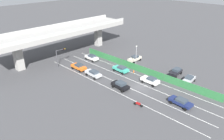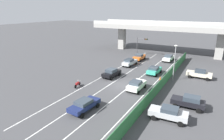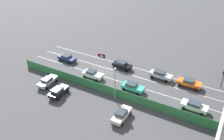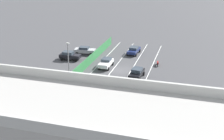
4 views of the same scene
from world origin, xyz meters
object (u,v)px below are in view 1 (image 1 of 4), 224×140
Objects in this scene: car_taxi_teal at (121,69)px; parked_wagon_silver at (189,79)px; motorcycle at (138,104)px; car_sedan_white at (92,57)px; traffic_cone at (134,71)px; parked_sedan_dark at (176,72)px; car_taxi_orange at (79,67)px; car_sedan_black at (120,85)px; street_lamp at (136,55)px; parked_sedan_cream at (135,58)px; car_sedan_silver at (93,73)px; car_sedan_navy at (181,102)px; traffic_light at (60,54)px; car_hatchback_white at (150,80)px.

parked_wagon_silver reaches higher than car_taxi_teal.
motorcycle is at bearing -125.92° from car_taxi_teal.
traffic_cone is at bearing -82.17° from car_sedan_white.
parked_sedan_dark is at bearing -53.68° from car_taxi_teal.
motorcycle is (-2.48, -21.70, -0.44)m from car_taxi_orange.
street_lamp is at bearing 21.18° from car_sedan_black.
car_sedan_black is 11.83m from street_lamp.
car_taxi_teal is 11.57m from car_sedan_white.
street_lamp is at bearing 100.37° from parked_wagon_silver.
parked_sedan_dark is 0.95× the size of parked_sedan_cream.
parked_wagon_silver is at bearing -54.12° from car_sedan_silver.
car_sedan_navy is 21.92m from car_sedan_silver.
traffic_light is at bearing 128.16° from street_lamp.
car_hatchback_white is at bearing -61.14° from car_sedan_silver.
car_taxi_orange is 6.36m from traffic_light.
traffic_light is (-1.98, 20.19, 2.62)m from car_sedan_black.
car_sedan_black reaches higher than car_taxi_orange.
car_sedan_black is at bearing 69.36° from motorcycle.
parked_sedan_cream is at bearing 27.40° from car_sedan_black.
car_sedan_white is at bearing 20.89° from car_taxi_orange.
car_sedan_silver is at bearing 118.86° from car_hatchback_white.
traffic_light reaches higher than car_sedan_black.
motorcycle is at bearing -91.39° from traffic_light.
car_sedan_black is 0.93× the size of car_sedan_silver.
traffic_light reaches higher than car_taxi_orange.
motorcycle is 0.43× the size of parked_wagon_silver.
parked_sedan_dark is at bearing -70.25° from car_sedan_white.
motorcycle is at bearing 170.43° from parked_wagon_silver.
street_lamp reaches higher than parked_wagon_silver.
parked_wagon_silver reaches higher than motorcycle.
traffic_cone is at bearing -152.89° from street_lamp.
car_sedan_navy is 0.71× the size of street_lamp.
parked_wagon_silver is 1.06× the size of parked_sedan_dark.
car_sedan_silver is 1.04× the size of parked_wagon_silver.
car_sedan_silver is 10.54m from traffic_cone.
car_sedan_white is at bearing 130.00° from parked_sedan_cream.
car_taxi_orange is 1.03× the size of parked_sedan_cream.
car_sedan_white is 12.60m from parked_sedan_cream.
car_sedan_black is (-6.63, -17.29, 0.00)m from car_sedan_white.
car_taxi_orange is at bearing 89.47° from car_sedan_silver.
car_sedan_white is 20.72m from car_hatchback_white.
traffic_light is at bearing 88.61° from motorcycle.
parked_wagon_silver is at bearing 17.59° from car_sedan_navy.
motorcycle is at bearing -138.10° from traffic_cone.
car_sedan_black is 0.98× the size of parked_sedan_cream.
parked_sedan_dark reaches higher than motorcycle.
car_hatchback_white reaches higher than parked_wagon_silver.
parked_wagon_silver is 0.70× the size of street_lamp.
car_sedan_silver is at bearing 175.41° from parked_sedan_cream.
parked_sedan_dark is at bearing -53.42° from car_taxi_orange.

